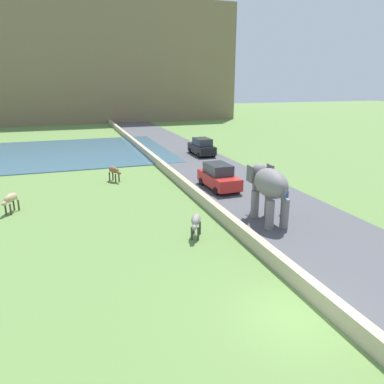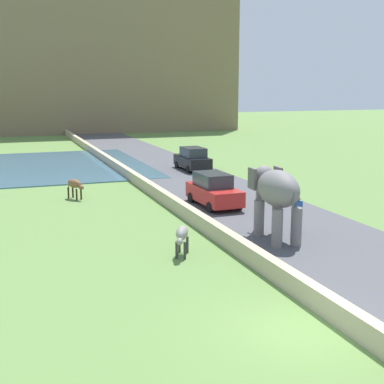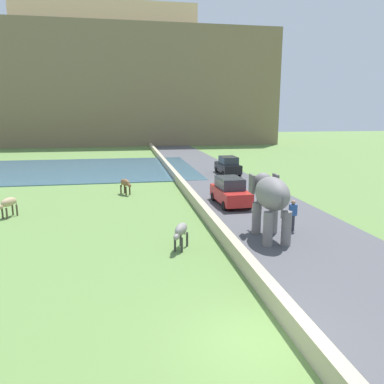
{
  "view_description": "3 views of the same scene",
  "coord_description": "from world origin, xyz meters",
  "px_view_note": "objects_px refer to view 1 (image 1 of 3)",
  "views": [
    {
      "loc": [
        -6.43,
        -8.62,
        7.32
      ],
      "look_at": [
        -0.02,
        10.12,
        1.34
      ],
      "focal_mm": 34.38,
      "sensor_mm": 36.0,
      "label": 1
    },
    {
      "loc": [
        -7.09,
        -11.18,
        6.32
      ],
      "look_at": [
        0.55,
        9.84,
        1.85
      ],
      "focal_mm": 49.63,
      "sensor_mm": 36.0,
      "label": 2
    },
    {
      "loc": [
        -3.07,
        -8.11,
        5.79
      ],
      "look_at": [
        0.66,
        12.92,
        1.27
      ],
      "focal_mm": 34.51,
      "sensor_mm": 36.0,
      "label": 3
    }
  ],
  "objects_px": {
    "cow_grey": "(196,221)",
    "person_beside_elephant": "(284,200)",
    "cow_tan": "(10,199)",
    "car_black": "(202,147)",
    "cow_brown": "(114,171)",
    "elephant": "(269,186)",
    "car_red": "(219,177)"
  },
  "relations": [
    {
      "from": "cow_grey",
      "to": "person_beside_elephant",
      "type": "bearing_deg",
      "value": 13.93
    },
    {
      "from": "cow_grey",
      "to": "cow_tan",
      "type": "bearing_deg",
      "value": 142.92
    },
    {
      "from": "car_black",
      "to": "cow_brown",
      "type": "distance_m",
      "value": 12.3
    },
    {
      "from": "car_black",
      "to": "cow_grey",
      "type": "distance_m",
      "value": 20.67
    },
    {
      "from": "cow_grey",
      "to": "cow_tan",
      "type": "height_order",
      "value": "same"
    },
    {
      "from": "elephant",
      "to": "person_beside_elephant",
      "type": "bearing_deg",
      "value": 25.93
    },
    {
      "from": "cow_brown",
      "to": "cow_tan",
      "type": "xyz_separation_m",
      "value": [
        -6.57,
        -5.11,
        0.0
      ]
    },
    {
      "from": "car_red",
      "to": "cow_brown",
      "type": "xyz_separation_m",
      "value": [
        -6.67,
        4.49,
        -0.06
      ]
    },
    {
      "from": "car_black",
      "to": "cow_tan",
      "type": "xyz_separation_m",
      "value": [
        -16.39,
        -12.53,
        -0.06
      ]
    },
    {
      "from": "person_beside_elephant",
      "to": "cow_brown",
      "type": "height_order",
      "value": "person_beside_elephant"
    },
    {
      "from": "car_red",
      "to": "cow_brown",
      "type": "relative_size",
      "value": 2.94
    },
    {
      "from": "cow_grey",
      "to": "cow_brown",
      "type": "bearing_deg",
      "value": 101.25
    },
    {
      "from": "elephant",
      "to": "cow_brown",
      "type": "distance_m",
      "value": 13.06
    },
    {
      "from": "person_beside_elephant",
      "to": "cow_tan",
      "type": "bearing_deg",
      "value": 160.3
    },
    {
      "from": "elephant",
      "to": "person_beside_elephant",
      "type": "height_order",
      "value": "elephant"
    },
    {
      "from": "car_black",
      "to": "car_red",
      "type": "relative_size",
      "value": 0.99
    },
    {
      "from": "car_red",
      "to": "cow_tan",
      "type": "xyz_separation_m",
      "value": [
        -13.24,
        -0.62,
        -0.06
      ]
    },
    {
      "from": "car_red",
      "to": "cow_tan",
      "type": "relative_size",
      "value": 2.93
    },
    {
      "from": "cow_brown",
      "to": "cow_tan",
      "type": "relative_size",
      "value": 0.99
    },
    {
      "from": "elephant",
      "to": "cow_brown",
      "type": "height_order",
      "value": "elephant"
    },
    {
      "from": "person_beside_elephant",
      "to": "car_black",
      "type": "distance_m",
      "value": 17.89
    },
    {
      "from": "elephant",
      "to": "cow_grey",
      "type": "relative_size",
      "value": 2.52
    },
    {
      "from": "car_black",
      "to": "car_red",
      "type": "height_order",
      "value": "same"
    },
    {
      "from": "person_beside_elephant",
      "to": "car_red",
      "type": "relative_size",
      "value": 0.4
    },
    {
      "from": "person_beside_elephant",
      "to": "cow_brown",
      "type": "xyz_separation_m",
      "value": [
        -8.21,
        10.41,
        -0.04
      ]
    },
    {
      "from": "car_black",
      "to": "cow_brown",
      "type": "relative_size",
      "value": 2.92
    },
    {
      "from": "cow_grey",
      "to": "cow_tan",
      "type": "relative_size",
      "value": 1.0
    },
    {
      "from": "person_beside_elephant",
      "to": "car_red",
      "type": "height_order",
      "value": "car_red"
    },
    {
      "from": "cow_brown",
      "to": "car_red",
      "type": "bearing_deg",
      "value": -33.97
    },
    {
      "from": "person_beside_elephant",
      "to": "cow_tan",
      "type": "height_order",
      "value": "person_beside_elephant"
    },
    {
      "from": "car_black",
      "to": "car_red",
      "type": "distance_m",
      "value": 12.32
    },
    {
      "from": "cow_grey",
      "to": "cow_brown",
      "type": "xyz_separation_m",
      "value": [
        -2.36,
        11.86,
        0.0
      ]
    }
  ]
}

